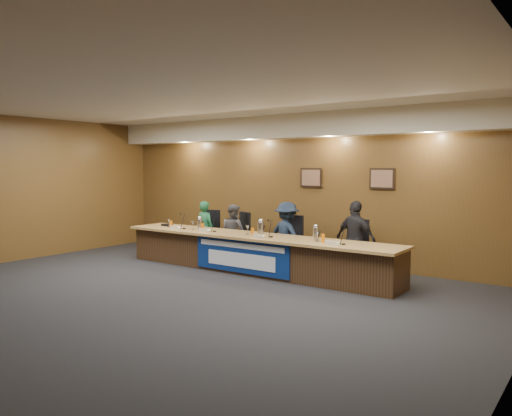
{
  "coord_description": "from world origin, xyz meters",
  "views": [
    {
      "loc": [
        5.75,
        -5.48,
        2.06
      ],
      "look_at": [
        -0.11,
        2.63,
        1.26
      ],
      "focal_mm": 35.0,
      "sensor_mm": 36.0,
      "label": 1
    }
  ],
  "objects_px": {
    "panelist_c": "(287,235)",
    "dais_body": "(254,255)",
    "panelist_a": "(205,229)",
    "office_chair_c": "(289,245)",
    "office_chair_b": "(236,239)",
    "speakerphone": "(168,225)",
    "panelist_b": "(234,233)",
    "carafe_mid": "(261,229)",
    "carafe_right": "(316,234)",
    "banner": "(241,256)",
    "office_chair_d": "(358,252)",
    "panelist_d": "(356,239)",
    "carafe_left": "(200,224)",
    "office_chair_a": "(208,236)"
  },
  "relations": [
    {
      "from": "office_chair_a",
      "to": "carafe_left",
      "type": "relative_size",
      "value": 2.18
    },
    {
      "from": "office_chair_b",
      "to": "office_chair_d",
      "type": "height_order",
      "value": "same"
    },
    {
      "from": "office_chair_c",
      "to": "panelist_b",
      "type": "bearing_deg",
      "value": 177.6
    },
    {
      "from": "banner",
      "to": "office_chair_a",
      "type": "distance_m",
      "value": 2.26
    },
    {
      "from": "panelist_b",
      "to": "speakerphone",
      "type": "xyz_separation_m",
      "value": [
        -1.36,
        -0.67,
        0.14
      ]
    },
    {
      "from": "panelist_b",
      "to": "carafe_right",
      "type": "height_order",
      "value": "panelist_b"
    },
    {
      "from": "banner",
      "to": "carafe_mid",
      "type": "height_order",
      "value": "carafe_mid"
    },
    {
      "from": "panelist_a",
      "to": "office_chair_c",
      "type": "xyz_separation_m",
      "value": [
        2.23,
        0.1,
        -0.17
      ]
    },
    {
      "from": "panelist_d",
      "to": "speakerphone",
      "type": "xyz_separation_m",
      "value": [
        -4.28,
        -0.67,
        0.05
      ]
    },
    {
      "from": "carafe_left",
      "to": "panelist_b",
      "type": "bearing_deg",
      "value": 61.28
    },
    {
      "from": "office_chair_c",
      "to": "office_chair_d",
      "type": "height_order",
      "value": "same"
    },
    {
      "from": "panelist_c",
      "to": "office_chair_d",
      "type": "relative_size",
      "value": 2.85
    },
    {
      "from": "speakerphone",
      "to": "panelist_a",
      "type": "bearing_deg",
      "value": 52.11
    },
    {
      "from": "carafe_left",
      "to": "dais_body",
      "type": "bearing_deg",
      "value": -0.77
    },
    {
      "from": "panelist_c",
      "to": "speakerphone",
      "type": "xyz_separation_m",
      "value": [
        -2.76,
        -0.67,
        0.09
      ]
    },
    {
      "from": "dais_body",
      "to": "office_chair_b",
      "type": "height_order",
      "value": "dais_body"
    },
    {
      "from": "dais_body",
      "to": "office_chair_c",
      "type": "xyz_separation_m",
      "value": [
        0.33,
        0.81,
        0.13
      ]
    },
    {
      "from": "panelist_b",
      "to": "panelist_d",
      "type": "xyz_separation_m",
      "value": [
        2.91,
        0.0,
        0.1
      ]
    },
    {
      "from": "office_chair_d",
      "to": "carafe_left",
      "type": "xyz_separation_m",
      "value": [
        -3.29,
        -0.79,
        0.38
      ]
    },
    {
      "from": "banner",
      "to": "panelist_b",
      "type": "distance_m",
      "value": 1.57
    },
    {
      "from": "office_chair_d",
      "to": "panelist_a",
      "type": "bearing_deg",
      "value": 157.58
    },
    {
      "from": "panelist_c",
      "to": "carafe_mid",
      "type": "height_order",
      "value": "panelist_c"
    },
    {
      "from": "panelist_c",
      "to": "carafe_right",
      "type": "relative_size",
      "value": 5.69
    },
    {
      "from": "panelist_d",
      "to": "office_chair_a",
      "type": "height_order",
      "value": "panelist_d"
    },
    {
      "from": "panelist_d",
      "to": "office_chair_c",
      "type": "xyz_separation_m",
      "value": [
        -1.52,
        0.1,
        -0.25
      ]
    },
    {
      "from": "dais_body",
      "to": "speakerphone",
      "type": "distance_m",
      "value": 2.46
    },
    {
      "from": "dais_body",
      "to": "panelist_c",
      "type": "height_order",
      "value": "panelist_c"
    },
    {
      "from": "office_chair_a",
      "to": "carafe_right",
      "type": "relative_size",
      "value": 1.99
    },
    {
      "from": "panelist_c",
      "to": "dais_body",
      "type": "bearing_deg",
      "value": 77.86
    },
    {
      "from": "office_chair_a",
      "to": "carafe_right",
      "type": "bearing_deg",
      "value": -33.02
    },
    {
      "from": "office_chair_b",
      "to": "office_chair_d",
      "type": "distance_m",
      "value": 2.91
    },
    {
      "from": "banner",
      "to": "office_chair_a",
      "type": "relative_size",
      "value": 4.58
    },
    {
      "from": "office_chair_d",
      "to": "carafe_right",
      "type": "xyz_separation_m",
      "value": [
        -0.45,
        -0.82,
        0.39
      ]
    },
    {
      "from": "panelist_a",
      "to": "carafe_left",
      "type": "xyz_separation_m",
      "value": [
        0.46,
        -0.69,
        0.21
      ]
    },
    {
      "from": "banner",
      "to": "panelist_b",
      "type": "xyz_separation_m",
      "value": [
        -1.06,
        1.12,
        0.25
      ]
    },
    {
      "from": "panelist_a",
      "to": "carafe_right",
      "type": "distance_m",
      "value": 3.38
    },
    {
      "from": "carafe_mid",
      "to": "carafe_right",
      "type": "bearing_deg",
      "value": 0.58
    },
    {
      "from": "office_chair_a",
      "to": "panelist_a",
      "type": "bearing_deg",
      "value": -109.15
    },
    {
      "from": "panelist_a",
      "to": "office_chair_c",
      "type": "distance_m",
      "value": 2.24
    },
    {
      "from": "carafe_left",
      "to": "carafe_right",
      "type": "bearing_deg",
      "value": -0.58
    },
    {
      "from": "banner",
      "to": "speakerphone",
      "type": "height_order",
      "value": "speakerphone"
    },
    {
      "from": "banner",
      "to": "office_chair_d",
      "type": "bearing_deg",
      "value": 33.42
    },
    {
      "from": "dais_body",
      "to": "office_chair_a",
      "type": "height_order",
      "value": "dais_body"
    },
    {
      "from": "panelist_a",
      "to": "speakerphone",
      "type": "bearing_deg",
      "value": 53.7
    },
    {
      "from": "panelist_c",
      "to": "carafe_mid",
      "type": "distance_m",
      "value": 0.77
    },
    {
      "from": "panelist_d",
      "to": "office_chair_d",
      "type": "height_order",
      "value": "panelist_d"
    },
    {
      "from": "banner",
      "to": "office_chair_b",
      "type": "height_order",
      "value": "banner"
    },
    {
      "from": "panelist_a",
      "to": "panelist_d",
      "type": "bearing_deg",
      "value": -178.42
    },
    {
      "from": "panelist_a",
      "to": "office_chair_d",
      "type": "distance_m",
      "value": 3.76
    },
    {
      "from": "panelist_c",
      "to": "carafe_mid",
      "type": "bearing_deg",
      "value": 91.84
    }
  ]
}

